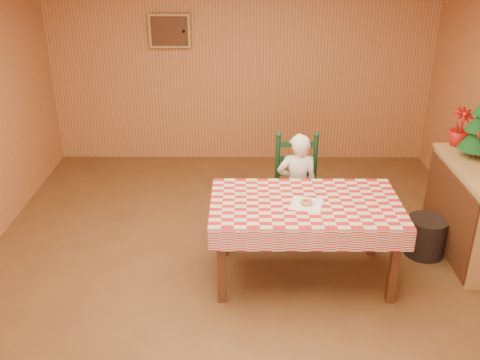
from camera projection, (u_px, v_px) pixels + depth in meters
name	position (u px, v px, depth m)	size (l,w,h in m)	color
ground	(240.00, 285.00, 4.81)	(6.00, 6.00, 0.00)	brown
cabin_walls	(240.00, 70.00, 4.52)	(5.10, 6.05, 2.65)	#BC7644
dining_table	(305.00, 210.00, 4.65)	(1.66, 0.96, 0.77)	#4E2814
ladder_chair	(296.00, 189.00, 5.44)	(0.44, 0.40, 1.08)	black
seated_child	(297.00, 187.00, 5.36)	(0.41, 0.27, 1.12)	white
napkin	(306.00, 204.00, 4.57)	(0.26, 0.26, 0.00)	white
donut	(306.00, 202.00, 4.56)	(0.11, 0.11, 0.04)	#C38246
shelf_unit	(474.00, 212.00, 5.08)	(0.54, 1.24, 0.93)	tan
christmas_tree	(479.00, 129.00, 4.99)	(0.34, 0.34, 0.62)	#4E2814
flower_arrangement	(460.00, 127.00, 5.30)	(0.22, 0.22, 0.38)	#A5140F
storage_bin	(426.00, 237.00, 5.20)	(0.38, 0.38, 0.38)	black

